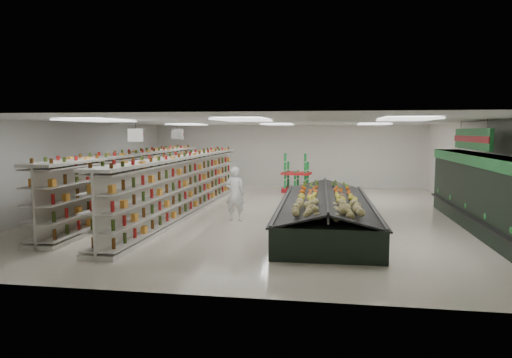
% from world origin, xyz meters
% --- Properties ---
extents(floor, '(16.00, 16.00, 0.00)m').
position_xyz_m(floor, '(0.00, 0.00, 0.00)').
color(floor, beige).
rests_on(floor, ground).
extents(ceiling, '(14.00, 16.00, 0.02)m').
position_xyz_m(ceiling, '(0.00, 0.00, 3.20)').
color(ceiling, white).
rests_on(ceiling, wall_back).
extents(wall_back, '(14.00, 0.02, 3.20)m').
position_xyz_m(wall_back, '(0.00, 8.00, 1.60)').
color(wall_back, white).
rests_on(wall_back, floor).
extents(wall_front, '(14.00, 0.02, 3.20)m').
position_xyz_m(wall_front, '(0.00, -8.00, 1.60)').
color(wall_front, white).
rests_on(wall_front, floor).
extents(wall_left, '(0.02, 16.00, 3.20)m').
position_xyz_m(wall_left, '(-7.00, 0.00, 1.60)').
color(wall_left, white).
rests_on(wall_left, floor).
extents(wall_right, '(0.02, 16.00, 3.20)m').
position_xyz_m(wall_right, '(7.00, 0.00, 1.60)').
color(wall_right, white).
rests_on(wall_right, floor).
extents(produce_wall_case, '(0.93, 8.00, 2.20)m').
position_xyz_m(produce_wall_case, '(6.53, -1.50, 1.24)').
color(produce_wall_case, black).
rests_on(produce_wall_case, floor).
extents(aisle_sign_near, '(0.52, 0.06, 0.75)m').
position_xyz_m(aisle_sign_near, '(-3.80, -2.00, 2.75)').
color(aisle_sign_near, white).
rests_on(aisle_sign_near, ceiling).
extents(aisle_sign_far, '(0.52, 0.06, 0.75)m').
position_xyz_m(aisle_sign_far, '(-3.80, 2.00, 2.75)').
color(aisle_sign_far, white).
rests_on(aisle_sign_far, ceiling).
extents(hortifruti_banner, '(0.12, 3.20, 0.95)m').
position_xyz_m(hortifruti_banner, '(6.25, -1.50, 2.65)').
color(hortifruti_banner, '#1E7131').
rests_on(hortifruti_banner, ceiling).
extents(gondola_left, '(0.96, 12.06, 2.09)m').
position_xyz_m(gondola_left, '(-4.82, 0.31, 0.96)').
color(gondola_left, beige).
rests_on(gondola_left, floor).
extents(gondola_center, '(1.17, 11.80, 2.04)m').
position_xyz_m(gondola_center, '(-2.79, -0.44, 0.94)').
color(gondola_center, beige).
rests_on(gondola_center, floor).
extents(produce_island, '(2.86, 7.60, 1.13)m').
position_xyz_m(produce_island, '(2.10, -1.95, 0.51)').
color(produce_island, black).
rests_on(produce_island, floor).
extents(soda_endcap, '(1.43, 1.07, 1.69)m').
position_xyz_m(soda_endcap, '(0.69, 5.89, 0.82)').
color(soda_endcap, '#A2121A').
rests_on(soda_endcap, floor).
extents(shopper_main, '(0.69, 0.49, 1.75)m').
position_xyz_m(shopper_main, '(-0.78, -1.30, 0.88)').
color(shopper_main, white).
rests_on(shopper_main, floor).
extents(shopper_background, '(0.77, 0.85, 1.48)m').
position_xyz_m(shopper_background, '(-4.20, 3.28, 0.74)').
color(shopper_background, tan).
rests_on(shopper_background, floor).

